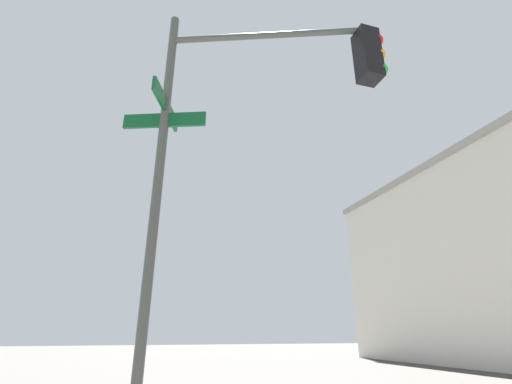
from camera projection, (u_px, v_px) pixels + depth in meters
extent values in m
cylinder|color=#474C47|center=(155.00, 209.00, 4.35)|extent=(0.12, 0.12, 5.98)
cylinder|color=#474C47|center=(267.00, 35.00, 5.20)|extent=(1.07, 2.58, 0.09)
cube|color=black|center=(368.00, 56.00, 4.94)|extent=(0.28, 0.28, 0.80)
sphere|color=red|center=(377.00, 41.00, 5.02)|extent=(0.18, 0.18, 0.18)
sphere|color=orange|center=(379.00, 55.00, 4.93)|extent=(0.18, 0.18, 0.18)
sphere|color=green|center=(381.00, 70.00, 4.84)|extent=(0.18, 0.18, 0.18)
cube|color=#0F5128|center=(165.00, 120.00, 4.80)|extent=(0.43, 1.04, 0.20)
cube|color=#0F5128|center=(166.00, 106.00, 4.88)|extent=(0.95, 0.40, 0.20)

